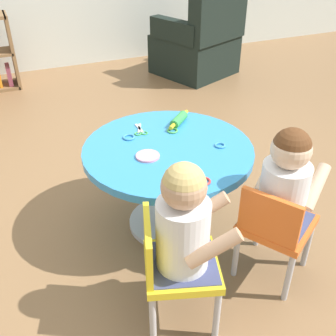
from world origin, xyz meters
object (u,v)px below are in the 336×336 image
object	(u,v)px
seated_child_left	(184,222)
seated_child_right	(285,182)
armchair_dark	(199,45)
craft_scissors	(140,131)
child_chair_right	(274,227)
craft_table	(168,168)
rolling_pin	(179,120)
child_chair_left	(173,265)

from	to	relation	value
seated_child_left	seated_child_right	bearing A→B (deg)	7.94
seated_child_left	armchair_dark	bearing A→B (deg)	62.38
seated_child_right	craft_scissors	bearing A→B (deg)	119.26
seated_child_left	child_chair_right	bearing A→B (deg)	5.98
craft_table	rolling_pin	xyz separation A→B (m)	(0.16, 0.22, 0.15)
seated_child_right	craft_scissors	size ratio (longest dim) A/B	3.66
craft_table	child_chair_right	xyz separation A→B (m)	(0.30, -0.54, -0.08)
craft_table	rolling_pin	distance (m)	0.31
child_chair_left	seated_child_right	size ratio (longest dim) A/B	1.05
armchair_dark	craft_scissors	bearing A→B (deg)	-124.35
child_chair_left	armchair_dark	world-z (taller)	armchair_dark
craft_table	rolling_pin	size ratio (longest dim) A/B	4.74
craft_table	rolling_pin	bearing A→B (deg)	54.21
seated_child_right	rolling_pin	bearing A→B (deg)	103.48
craft_table	rolling_pin	world-z (taller)	rolling_pin
child_chair_right	armchair_dark	xyz separation A→B (m)	(0.95, 2.69, 0.00)
child_chair_left	seated_child_left	world-z (taller)	seated_child_left
child_chair_left	seated_child_left	distance (m)	0.23
child_chair_right	craft_scissors	xyz separation A→B (m)	(-0.37, 0.75, 0.20)
child_chair_right	rolling_pin	distance (m)	0.80
rolling_pin	child_chair_left	bearing A→B (deg)	-115.36
child_chair_left	armchair_dark	bearing A→B (deg)	61.65
rolling_pin	armchair_dark	bearing A→B (deg)	60.47
child_chair_right	craft_scissors	size ratio (longest dim) A/B	3.84
seated_child_right	armchair_dark	bearing A→B (deg)	71.01
child_chair_left	craft_table	bearing A→B (deg)	69.20
craft_table	seated_child_right	bearing A→B (deg)	-57.04
seated_child_right	craft_scissors	world-z (taller)	seated_child_right
rolling_pin	seated_child_right	bearing A→B (deg)	-76.52
rolling_pin	child_chair_right	bearing A→B (deg)	-79.33
seated_child_left	seated_child_right	world-z (taller)	same
craft_table	craft_scissors	xyz separation A→B (m)	(-0.07, 0.21, 0.13)
child_chair_right	armchair_dark	distance (m)	2.85
craft_table	craft_scissors	size ratio (longest dim) A/B	6.23
seated_child_left	craft_scissors	xyz separation A→B (m)	(0.11, 0.80, -0.02)
child_chair_left	rolling_pin	bearing A→B (deg)	64.64
child_chair_left	rolling_pin	size ratio (longest dim) A/B	2.92
seated_child_left	rolling_pin	bearing A→B (deg)	67.22
seated_child_left	armchair_dark	distance (m)	3.10
craft_table	armchair_dark	world-z (taller)	armchair_dark
armchair_dark	rolling_pin	bearing A→B (deg)	-119.53
seated_child_right	rolling_pin	xyz separation A→B (m)	(-0.18, 0.74, -0.00)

